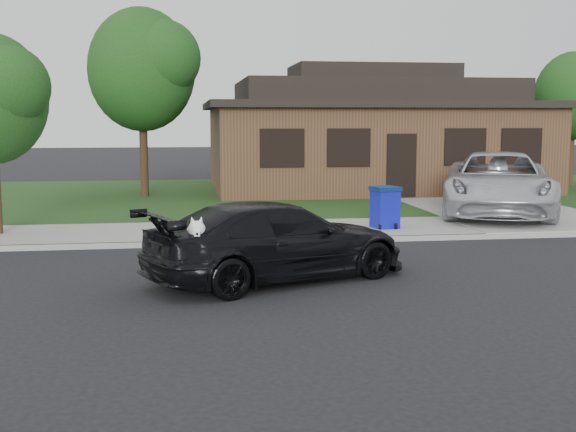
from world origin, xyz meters
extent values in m
plane|color=black|center=(0.00, 0.00, 0.00)|extent=(120.00, 120.00, 0.00)
cube|color=gray|center=(0.00, 5.00, 0.06)|extent=(60.00, 3.00, 0.12)
cube|color=gray|center=(0.00, 3.50, 0.06)|extent=(60.00, 0.12, 0.12)
cube|color=#193814|center=(0.00, 13.00, 0.07)|extent=(60.00, 13.00, 0.13)
cube|color=gray|center=(6.00, 10.00, 0.07)|extent=(4.50, 13.00, 0.14)
imported|color=black|center=(-1.60, -0.06, 0.68)|extent=(5.06, 3.62, 1.36)
ellipsoid|color=white|center=(-2.99, -0.94, 0.99)|extent=(0.34, 0.40, 0.30)
sphere|color=white|center=(-2.99, -1.17, 1.09)|extent=(0.26, 0.26, 0.26)
cube|color=white|center=(-2.99, -1.30, 1.04)|extent=(0.09, 0.12, 0.08)
sphere|color=black|center=(-2.99, -1.36, 1.04)|extent=(0.04, 0.04, 0.04)
cone|color=white|center=(-3.06, -1.12, 1.22)|extent=(0.11, 0.11, 0.14)
cone|color=white|center=(-2.93, -1.12, 1.22)|extent=(0.11, 0.11, 0.14)
imported|color=silver|center=(5.46, 6.69, 1.00)|extent=(4.98, 6.78, 1.71)
cube|color=#0E149D|center=(1.68, 4.77, 0.58)|extent=(0.66, 0.66, 0.91)
cube|color=#061E4E|center=(1.68, 4.77, 1.08)|extent=(0.72, 0.72, 0.10)
cylinder|color=black|center=(1.48, 4.49, 0.19)|extent=(0.08, 0.15, 0.14)
cylinder|color=black|center=(1.89, 4.49, 0.19)|extent=(0.08, 0.15, 0.14)
cube|color=#422B1C|center=(4.00, 15.00, 1.63)|extent=(12.00, 8.00, 3.00)
cube|color=black|center=(4.00, 15.00, 3.25)|extent=(12.60, 8.60, 0.25)
cube|color=black|center=(4.00, 15.00, 3.78)|extent=(10.00, 6.50, 0.80)
cube|color=black|center=(4.00, 15.00, 4.48)|extent=(6.00, 3.50, 0.60)
cube|color=black|center=(4.00, 10.97, 1.23)|extent=(1.00, 0.06, 2.10)
cube|color=black|center=(0.00, 10.97, 1.83)|extent=(1.30, 0.05, 1.10)
cube|color=black|center=(2.20, 10.97, 1.83)|extent=(1.30, 0.05, 1.10)
cube|color=black|center=(6.20, 10.97, 1.83)|extent=(1.30, 0.05, 1.10)
cube|color=black|center=(8.20, 10.97, 1.83)|extent=(1.30, 0.05, 1.10)
cylinder|color=#332114|center=(-4.50, 13.00, 1.37)|extent=(0.28, 0.28, 2.48)
ellipsoid|color=#143811|center=(-4.50, 13.00, 4.41)|extent=(3.60, 3.60, 4.14)
sphere|color=#26591E|center=(-3.78, 12.46, 4.77)|extent=(2.52, 2.52, 2.52)
cylinder|color=#332114|center=(12.00, 14.50, 1.14)|extent=(0.28, 0.28, 2.03)
ellipsoid|color=#143811|center=(12.00, 14.50, 3.65)|extent=(3.00, 3.00, 3.45)
sphere|color=#26591E|center=(-6.98, 4.81, 3.48)|extent=(1.82, 1.82, 1.82)
camera|label=1|loc=(-3.18, -12.17, 2.77)|focal=45.00mm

